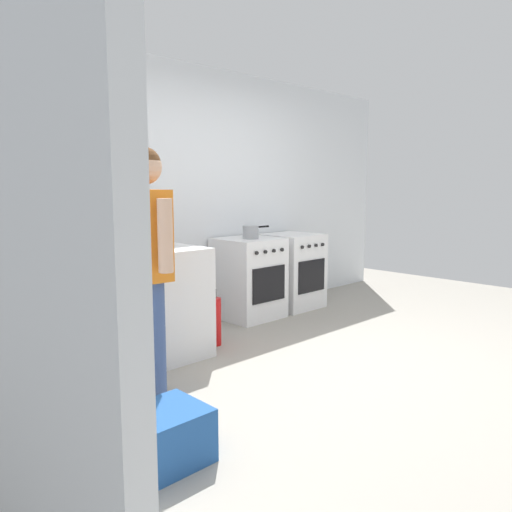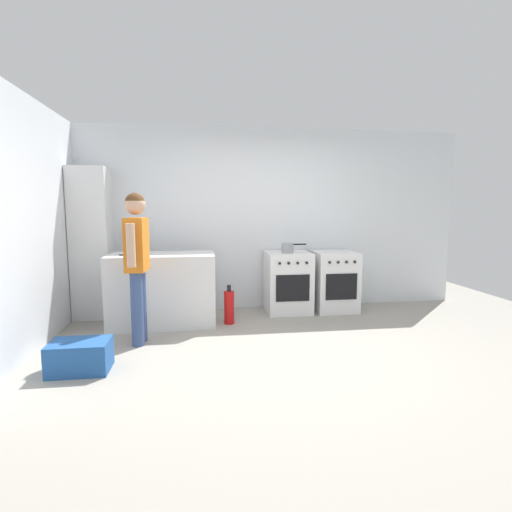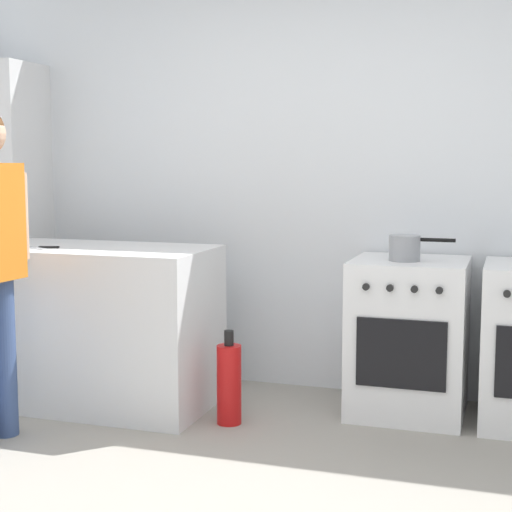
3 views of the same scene
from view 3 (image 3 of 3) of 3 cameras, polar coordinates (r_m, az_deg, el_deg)
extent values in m
cube|color=silver|center=(4.70, 7.60, 5.89)|extent=(6.00, 0.10, 2.60)
cube|color=silver|center=(4.55, -11.44, -5.00)|extent=(1.30, 0.70, 0.90)
cube|color=white|center=(4.38, 11.04, -5.79)|extent=(0.61, 0.60, 0.85)
cube|color=black|center=(4.09, 10.49, -7.04)|extent=(0.46, 0.01, 0.36)
cylinder|color=black|center=(4.21, 9.11, -0.44)|extent=(0.20, 0.20, 0.01)
cylinder|color=black|center=(4.17, 12.84, -0.58)|extent=(0.20, 0.20, 0.01)
cylinder|color=black|center=(4.44, 9.60, -0.06)|extent=(0.20, 0.20, 0.01)
cylinder|color=black|center=(4.41, 13.14, -0.20)|extent=(0.20, 0.20, 0.01)
cylinder|color=black|center=(4.04, 8.00, -2.23)|extent=(0.04, 0.02, 0.04)
cylinder|color=black|center=(4.02, 9.72, -2.31)|extent=(0.04, 0.02, 0.04)
cylinder|color=black|center=(4.01, 11.45, -2.38)|extent=(0.04, 0.02, 0.04)
cylinder|color=black|center=(3.99, 13.19, -2.46)|extent=(0.04, 0.02, 0.04)
cylinder|color=black|center=(3.98, 17.79, -2.64)|extent=(0.04, 0.02, 0.04)
cylinder|color=gray|center=(4.24, 10.75, 0.57)|extent=(0.17, 0.17, 0.14)
cylinder|color=black|center=(4.22, 13.10, 1.14)|extent=(0.18, 0.02, 0.02)
cube|color=silver|center=(4.48, -15.86, 0.56)|extent=(0.22, 0.12, 0.01)
cube|color=black|center=(4.62, -16.99, 0.74)|extent=(0.11, 0.07, 0.01)
cube|color=silver|center=(4.50, -16.11, 0.58)|extent=(0.10, 0.05, 0.01)
cube|color=black|center=(4.47, -14.83, 0.62)|extent=(0.11, 0.06, 0.01)
cylinder|color=#384C7A|center=(4.16, -17.92, -7.03)|extent=(0.13, 0.13, 0.80)
cylinder|color=tan|center=(4.17, -16.84, 2.78)|extent=(0.09, 0.09, 0.44)
cylinder|color=red|center=(4.18, -1.97, -9.33)|extent=(0.13, 0.13, 0.42)
cylinder|color=black|center=(4.11, -1.99, -5.98)|extent=(0.05, 0.05, 0.08)
cube|color=silver|center=(5.39, -17.87, 2.55)|extent=(0.48, 0.44, 2.00)
camera|label=1|loc=(4.11, -65.75, 3.02)|focal=35.00mm
camera|label=2|loc=(2.11, -106.45, 1.07)|focal=28.00mm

